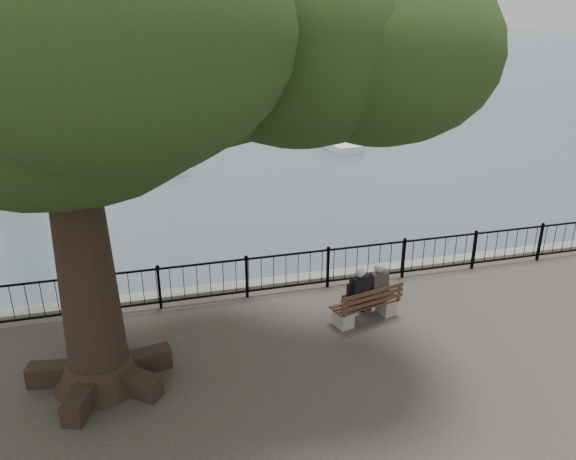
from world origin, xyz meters
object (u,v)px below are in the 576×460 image
object	(u,v)px
tree	(113,24)
bench	(367,308)
lion_monument	(184,64)
person_left	(356,296)
person_right	(374,291)

from	to	relation	value
tree	bench	bearing A→B (deg)	7.47
bench	lion_monument	size ratio (longest dim) A/B	0.20
bench	tree	xyz separation A→B (m)	(-4.63, -0.61, 5.86)
person_left	tree	distance (m)	7.09
person_right	lion_monument	distance (m)	49.01
person_right	tree	xyz separation A→B (m)	(-4.86, -0.75, 5.54)
person_left	tree	bearing A→B (deg)	-171.67
tree	lion_monument	distance (m)	50.31
person_left	tree	xyz separation A→B (m)	(-4.38, -0.64, 5.54)
bench	lion_monument	xyz separation A→B (m)	(0.69, 49.16, 0.76)
person_left	lion_monument	size ratio (longest dim) A/B	0.16
person_right	lion_monument	world-z (taller)	lion_monument
person_left	lion_monument	xyz separation A→B (m)	(0.95, 49.12, 0.44)
person_right	tree	size ratio (longest dim) A/B	0.12
person_left	person_right	xyz separation A→B (m)	(0.48, 0.11, 0.00)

